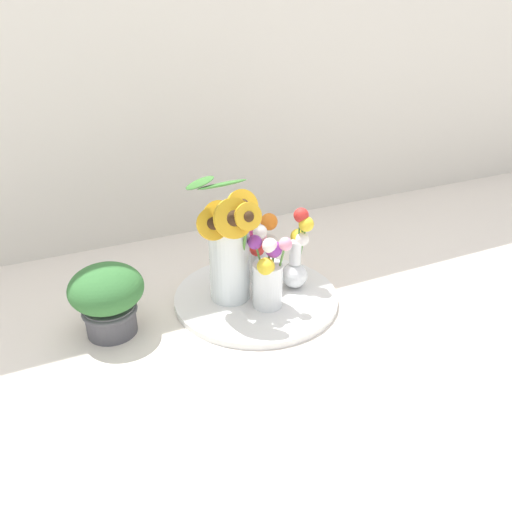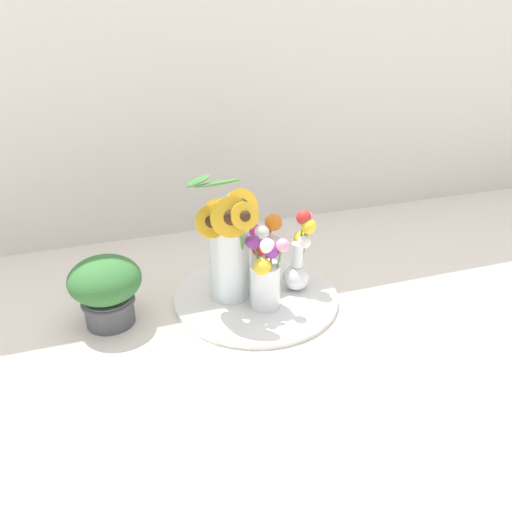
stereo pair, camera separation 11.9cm
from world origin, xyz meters
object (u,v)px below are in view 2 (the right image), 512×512
serving_tray (256,297)px  vase_bulb_right (300,257)px  mason_jar_sunflowers (228,248)px  potted_plant (106,288)px  vase_small_back (265,251)px  vase_small_center (266,276)px

serving_tray → vase_bulb_right: bearing=-1.4°
mason_jar_sunflowers → vase_bulb_right: mason_jar_sunflowers is taller
vase_bulb_right → potted_plant: vase_bulb_right is taller
serving_tray → potted_plant: potted_plant is taller
mason_jar_sunflowers → vase_small_back: size_ratio=1.93×
vase_small_back → potted_plant: 0.40m
mason_jar_sunflowers → potted_plant: 0.29m
mason_jar_sunflowers → potted_plant: (-0.29, 0.01, -0.06)m
vase_bulb_right → potted_plant: size_ratio=1.27×
vase_small_center → vase_small_back: vase_small_center is taller
serving_tray → vase_small_back: size_ratio=2.30×
serving_tray → vase_small_back: bearing=54.6°
vase_small_center → vase_small_back: 0.13m
vase_small_center → potted_plant: (-0.36, 0.07, -0.01)m
mason_jar_sunflowers → vase_small_center: mason_jar_sunflowers is taller
vase_bulb_right → vase_small_back: (-0.07, 0.07, -0.01)m
mason_jar_sunflowers → vase_small_center: 0.11m
vase_bulb_right → vase_small_back: size_ratio=1.19×
vase_small_back → vase_bulb_right: bearing=-46.5°
vase_bulb_right → vase_small_back: 0.10m
vase_small_center → vase_small_back: (0.04, 0.12, -0.00)m
mason_jar_sunflowers → vase_small_back: mason_jar_sunflowers is taller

